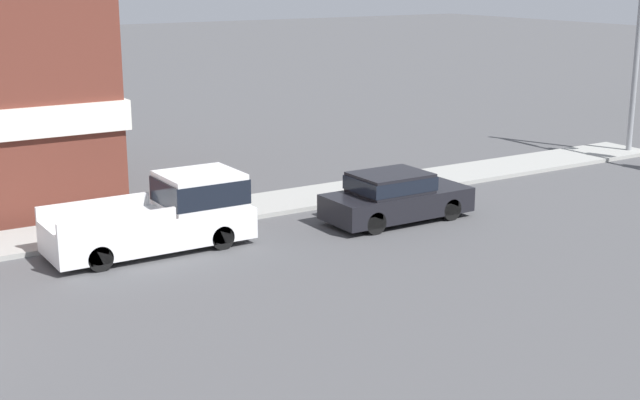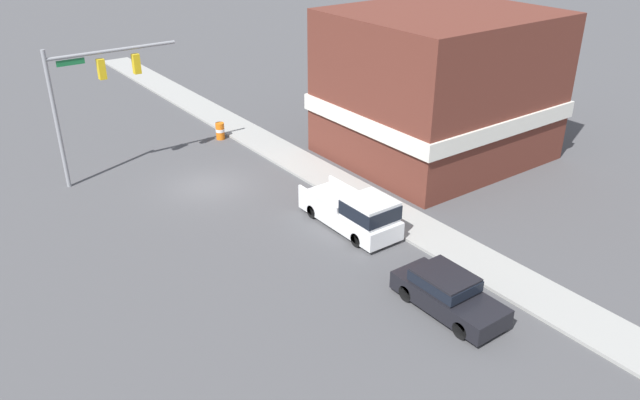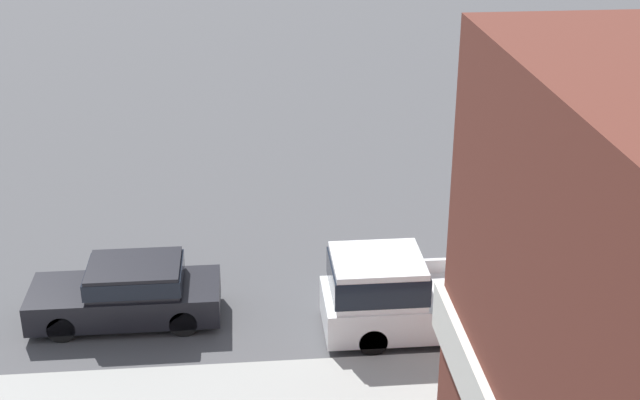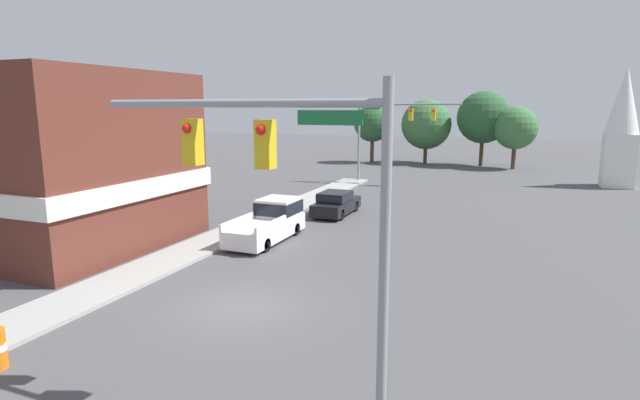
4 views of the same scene
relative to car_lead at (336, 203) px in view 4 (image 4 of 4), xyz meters
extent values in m
plane|color=#4C4C4F|center=(2.19, -15.16, -0.78)|extent=(200.00, 200.00, 0.00)
cube|color=#9E9E99|center=(-3.51, -15.16, -0.71)|extent=(2.40, 60.00, 0.14)
cylinder|color=gray|center=(8.23, -19.60, 2.88)|extent=(0.22, 0.22, 7.32)
cylinder|color=gray|center=(4.82, -19.60, 6.04)|extent=(6.82, 0.18, 0.18)
cube|color=gold|center=(5.56, -19.60, 5.18)|extent=(0.36, 0.36, 1.05)
sphere|color=red|center=(5.56, -19.80, 5.49)|extent=(0.22, 0.22, 0.22)
cube|color=gold|center=(3.68, -19.60, 5.18)|extent=(0.36, 0.36, 1.05)
sphere|color=red|center=(3.68, -19.80, 5.49)|extent=(0.22, 0.22, 0.22)
cube|color=#196B38|center=(7.03, -19.60, 5.75)|extent=(1.40, 0.04, 0.30)
cylinder|color=gray|center=(-3.02, 14.20, 2.96)|extent=(0.22, 0.22, 7.48)
cylinder|color=gray|center=(1.43, 14.20, 6.20)|extent=(8.91, 0.18, 0.18)
cube|color=gold|center=(-0.30, 14.20, 5.33)|extent=(0.36, 0.36, 1.05)
sphere|color=red|center=(-0.30, 14.00, 5.65)|extent=(0.22, 0.22, 0.22)
cube|color=gold|center=(1.63, 14.20, 5.33)|extent=(0.36, 0.36, 1.05)
sphere|color=red|center=(1.63, 14.00, 5.65)|extent=(0.22, 0.22, 0.22)
cube|color=gold|center=(3.56, 14.20, 5.33)|extent=(0.36, 0.36, 1.05)
sphere|color=red|center=(3.56, 14.00, 5.65)|extent=(0.22, 0.22, 0.22)
cube|color=#196B38|center=(-1.82, 14.20, 5.91)|extent=(1.40, 0.04, 0.30)
cylinder|color=black|center=(-0.82, 1.50, -0.45)|extent=(0.22, 0.66, 0.66)
cylinder|color=black|center=(0.82, 1.50, -0.45)|extent=(0.22, 0.66, 0.66)
cylinder|color=black|center=(-0.82, -1.30, -0.45)|extent=(0.22, 0.66, 0.66)
cylinder|color=black|center=(0.82, -1.30, -0.45)|extent=(0.22, 0.66, 0.66)
cube|color=black|center=(0.00, 0.10, -0.23)|extent=(1.85, 4.51, 0.73)
cube|color=black|center=(0.00, -0.17, 0.43)|extent=(1.70, 2.16, 0.59)
cube|color=black|center=(0.00, -0.17, 0.43)|extent=(1.72, 2.25, 0.41)
cylinder|color=black|center=(-2.00, -5.60, -0.45)|extent=(0.22, 0.66, 0.66)
cylinder|color=black|center=(-0.23, -5.60, -0.45)|extent=(0.22, 0.66, 0.66)
cylinder|color=black|center=(-2.00, -8.98, -0.45)|extent=(0.22, 0.66, 0.66)
cylinder|color=black|center=(-0.23, -8.98, -0.45)|extent=(0.22, 0.66, 0.66)
cube|color=white|center=(-1.12, -7.29, -0.17)|extent=(1.99, 5.45, 0.85)
cube|color=white|center=(-1.12, -5.80, 0.72)|extent=(1.89, 2.07, 0.94)
cube|color=black|center=(-1.12, -5.80, 0.72)|extent=(1.91, 2.15, 0.66)
cube|color=white|center=(-2.05, -8.48, 0.43)|extent=(0.12, 3.08, 0.35)
cube|color=white|center=(-0.18, -8.48, 0.43)|extent=(0.12, 3.08, 0.35)
cube|color=brown|center=(-10.83, -11.35, 3.42)|extent=(11.24, 10.01, 8.40)
cube|color=silver|center=(-10.83, -11.35, 2.27)|extent=(11.54, 10.31, 0.90)
cube|color=white|center=(18.37, 19.53, 1.48)|extent=(2.42, 2.42, 4.51)
cone|color=white|center=(18.37, 19.53, 6.49)|extent=(2.66, 2.66, 5.51)
cylinder|color=#4C3823|center=(-6.34, 30.08, 0.61)|extent=(0.44, 0.44, 2.77)
sphere|color=#28562D|center=(-6.34, 30.08, 4.02)|extent=(4.50, 4.50, 4.50)
cylinder|color=#4C3823|center=(-0.10, 31.65, 0.23)|extent=(0.44, 0.44, 2.02)
sphere|color=#3D703D|center=(-0.10, 31.65, 3.91)|extent=(5.95, 5.95, 5.95)
cylinder|color=#4C3823|center=(6.41, 31.18, 0.68)|extent=(0.44, 0.44, 2.91)
sphere|color=#28562D|center=(6.41, 31.18, 4.79)|extent=(5.92, 5.92, 5.92)
cylinder|color=#4C3823|center=(9.93, 29.61, 0.43)|extent=(0.44, 0.44, 2.41)
sphere|color=#3D703D|center=(9.93, 29.61, 3.74)|extent=(4.69, 4.69, 4.69)
camera|label=1|loc=(20.59, -15.55, 6.56)|focal=50.00mm
camera|label=2|loc=(15.29, 12.76, 13.49)|focal=35.00mm
camera|label=3|loc=(-18.96, -2.85, 10.52)|focal=50.00mm
camera|label=4|loc=(10.66, -29.11, 5.97)|focal=28.00mm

